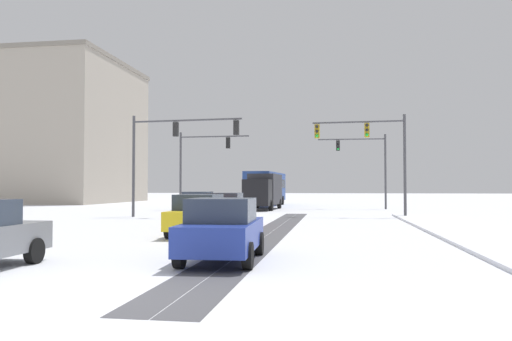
{
  "coord_description": "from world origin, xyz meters",
  "views": [
    {
      "loc": [
        4.14,
        -8.24,
        1.9
      ],
      "look_at": [
        0.0,
        18.46,
        2.8
      ],
      "focal_mm": 35.25,
      "sensor_mm": 36.0,
      "label": 1
    }
  ],
  "objects_px": {
    "car_red_second": "(225,209)",
    "box_truck_delivery": "(264,190)",
    "bus_oncoming": "(266,186)",
    "office_building_far_left_block": "(49,133)",
    "car_yellow_cab_third": "(199,215)",
    "traffic_signal_far_left": "(199,157)",
    "traffic_signal_near_right": "(372,144)",
    "traffic_signal_far_right": "(367,158)",
    "traffic_signal_near_left": "(171,143)",
    "car_white_lead": "(198,205)",
    "car_blue_fourth": "(223,229)"
  },
  "relations": [
    {
      "from": "bus_oncoming",
      "to": "box_truck_delivery",
      "type": "relative_size",
      "value": 1.48
    },
    {
      "from": "box_truck_delivery",
      "to": "traffic_signal_near_right",
      "type": "bearing_deg",
      "value": -49.07
    },
    {
      "from": "traffic_signal_far_right",
      "to": "car_blue_fourth",
      "type": "xyz_separation_m",
      "value": [
        -5.66,
        -31.92,
        -3.6
      ]
    },
    {
      "from": "traffic_signal_near_right",
      "to": "car_red_second",
      "type": "xyz_separation_m",
      "value": [
        -7.75,
        -8.3,
        -3.82
      ]
    },
    {
      "from": "traffic_signal_near_right",
      "to": "traffic_signal_far_right",
      "type": "bearing_deg",
      "value": 87.97
    },
    {
      "from": "car_red_second",
      "to": "car_yellow_cab_third",
      "type": "height_order",
      "value": "same"
    },
    {
      "from": "bus_oncoming",
      "to": "office_building_far_left_block",
      "type": "distance_m",
      "value": 30.58
    },
    {
      "from": "car_red_second",
      "to": "box_truck_delivery",
      "type": "relative_size",
      "value": 0.56
    },
    {
      "from": "car_yellow_cab_third",
      "to": "bus_oncoming",
      "type": "height_order",
      "value": "bus_oncoming"
    },
    {
      "from": "car_red_second",
      "to": "car_white_lead",
      "type": "bearing_deg",
      "value": 116.69
    },
    {
      "from": "traffic_signal_near_right",
      "to": "car_red_second",
      "type": "relative_size",
      "value": 1.56
    },
    {
      "from": "bus_oncoming",
      "to": "box_truck_delivery",
      "type": "xyz_separation_m",
      "value": [
        0.95,
        -8.57,
        -0.36
      ]
    },
    {
      "from": "traffic_signal_far_left",
      "to": "bus_oncoming",
      "type": "bearing_deg",
      "value": 67.71
    },
    {
      "from": "traffic_signal_far_right",
      "to": "office_building_far_left_block",
      "type": "xyz_separation_m",
      "value": [
        -38.47,
        14.07,
        4.38
      ]
    },
    {
      "from": "traffic_signal_near_right",
      "to": "car_white_lead",
      "type": "height_order",
      "value": "traffic_signal_near_right"
    },
    {
      "from": "bus_oncoming",
      "to": "traffic_signal_far_left",
      "type": "bearing_deg",
      "value": -112.29
    },
    {
      "from": "car_yellow_cab_third",
      "to": "bus_oncoming",
      "type": "bearing_deg",
      "value": 92.98
    },
    {
      "from": "car_red_second",
      "to": "car_blue_fourth",
      "type": "relative_size",
      "value": 1.0
    },
    {
      "from": "traffic_signal_far_right",
      "to": "car_yellow_cab_third",
      "type": "bearing_deg",
      "value": -107.47
    },
    {
      "from": "traffic_signal_near_left",
      "to": "car_red_second",
      "type": "height_order",
      "value": "traffic_signal_near_left"
    },
    {
      "from": "bus_oncoming",
      "to": "office_building_far_left_block",
      "type": "relative_size",
      "value": 0.57
    },
    {
      "from": "traffic_signal_near_right",
      "to": "traffic_signal_far_left",
      "type": "height_order",
      "value": "same"
    },
    {
      "from": "car_blue_fourth",
      "to": "bus_oncoming",
      "type": "height_order",
      "value": "bus_oncoming"
    },
    {
      "from": "bus_oncoming",
      "to": "office_building_far_left_block",
      "type": "xyz_separation_m",
      "value": [
        -28.79,
        7.76,
        6.81
      ]
    },
    {
      "from": "traffic_signal_far_right",
      "to": "traffic_signal_near_right",
      "type": "xyz_separation_m",
      "value": [
        -0.42,
        -11.85,
        0.22
      ]
    },
    {
      "from": "traffic_signal_far_left",
      "to": "traffic_signal_near_left",
      "type": "xyz_separation_m",
      "value": [
        0.92,
        -10.12,
        0.27
      ]
    },
    {
      "from": "traffic_signal_near_right",
      "to": "car_white_lead",
      "type": "xyz_separation_m",
      "value": [
        -10.81,
        -2.22,
        -3.82
      ]
    },
    {
      "from": "bus_oncoming",
      "to": "traffic_signal_near_right",
      "type": "bearing_deg",
      "value": -62.97
    },
    {
      "from": "car_white_lead",
      "to": "bus_oncoming",
      "type": "height_order",
      "value": "bus_oncoming"
    },
    {
      "from": "traffic_signal_far_right",
      "to": "office_building_far_left_block",
      "type": "distance_m",
      "value": 41.2
    },
    {
      "from": "car_red_second",
      "to": "office_building_far_left_block",
      "type": "height_order",
      "value": "office_building_far_left_block"
    },
    {
      "from": "traffic_signal_far_right",
      "to": "car_white_lead",
      "type": "bearing_deg",
      "value": -128.58
    },
    {
      "from": "traffic_signal_near_right",
      "to": "traffic_signal_far_left",
      "type": "bearing_deg",
      "value": 149.88
    },
    {
      "from": "traffic_signal_far_right",
      "to": "box_truck_delivery",
      "type": "distance_m",
      "value": 9.45
    },
    {
      "from": "bus_oncoming",
      "to": "car_red_second",
      "type": "bearing_deg",
      "value": -86.72
    },
    {
      "from": "traffic_signal_far_left",
      "to": "car_yellow_cab_third",
      "type": "xyz_separation_m",
      "value": [
        5.89,
        -21.5,
        -3.61
      ]
    },
    {
      "from": "traffic_signal_far_right",
      "to": "traffic_signal_near_left",
      "type": "distance_m",
      "value": 19.21
    },
    {
      "from": "box_truck_delivery",
      "to": "office_building_far_left_block",
      "type": "xyz_separation_m",
      "value": [
        -29.73,
        16.33,
        7.17
      ]
    },
    {
      "from": "traffic_signal_near_left",
      "to": "car_white_lead",
      "type": "relative_size",
      "value": 1.75
    },
    {
      "from": "traffic_signal_near_left",
      "to": "car_white_lead",
      "type": "bearing_deg",
      "value": 2.09
    },
    {
      "from": "traffic_signal_far_left",
      "to": "car_red_second",
      "type": "distance_m",
      "value": 17.5
    },
    {
      "from": "car_white_lead",
      "to": "office_building_far_left_block",
      "type": "xyz_separation_m",
      "value": [
        -27.25,
        28.14,
        7.98
      ]
    },
    {
      "from": "office_building_far_left_block",
      "to": "traffic_signal_far_left",
      "type": "bearing_deg",
      "value": -36.38
    },
    {
      "from": "traffic_signal_near_left",
      "to": "car_red_second",
      "type": "relative_size",
      "value": 1.75
    },
    {
      "from": "car_yellow_cab_third",
      "to": "box_truck_delivery",
      "type": "xyz_separation_m",
      "value": [
        -0.71,
        23.26,
        0.82
      ]
    },
    {
      "from": "traffic_signal_near_left",
      "to": "car_yellow_cab_third",
      "type": "bearing_deg",
      "value": -66.4
    },
    {
      "from": "traffic_signal_far_right",
      "to": "traffic_signal_far_left",
      "type": "bearing_deg",
      "value": -163.89
    },
    {
      "from": "car_blue_fourth",
      "to": "box_truck_delivery",
      "type": "height_order",
      "value": "box_truck_delivery"
    },
    {
      "from": "car_red_second",
      "to": "box_truck_delivery",
      "type": "bearing_deg",
      "value": 91.83
    },
    {
      "from": "traffic_signal_near_right",
      "to": "box_truck_delivery",
      "type": "distance_m",
      "value": 13.05
    }
  ]
}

